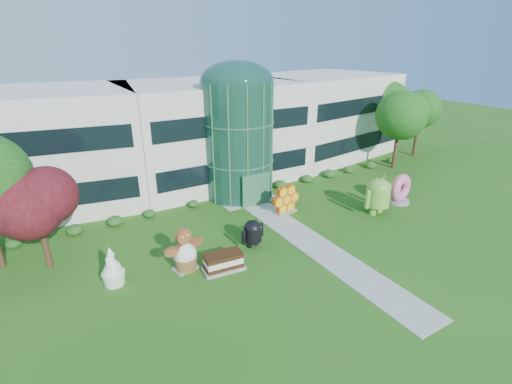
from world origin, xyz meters
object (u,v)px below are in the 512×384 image
gingerbread (184,249)px  android_green (378,193)px  android_black (253,231)px  donut (399,188)px

gingerbread → android_green: bearing=-14.3°
android_black → android_green: bearing=-14.8°
android_green → gingerbread: (-15.95, 0.29, -0.35)m
donut → gingerbread: (-19.23, -0.32, 0.08)m
android_green → donut: (3.28, 0.61, -0.43)m
gingerbread → android_black: bearing=-10.0°
android_green → donut: bearing=5.2°
android_green → android_black: android_green is taller
android_black → donut: donut is taller
android_black → donut: size_ratio=0.86×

